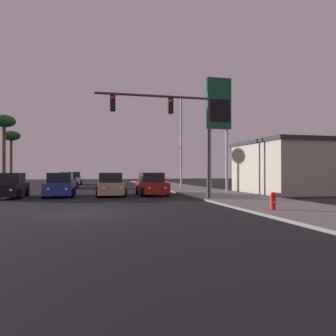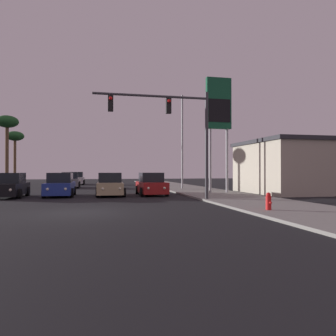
{
  "view_description": "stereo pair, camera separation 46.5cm",
  "coord_description": "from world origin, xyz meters",
  "px_view_note": "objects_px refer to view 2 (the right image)",
  "views": [
    {
      "loc": [
        0.28,
        -14.59,
        1.81
      ],
      "look_at": [
        6.3,
        10.63,
        2.04
      ],
      "focal_mm": 35.0,
      "sensor_mm": 36.0,
      "label": 1
    },
    {
      "loc": [
        0.73,
        -14.7,
        1.81
      ],
      "look_at": [
        6.3,
        10.63,
        2.04
      ],
      "focal_mm": 35.0,
      "sensor_mm": 36.0,
      "label": 2
    }
  ],
  "objects_px": {
    "car_red": "(151,185)",
    "fire_hydrant": "(269,201)",
    "car_blue": "(60,186)",
    "palm_tree_mid": "(7,125)",
    "traffic_light_mast": "(176,122)",
    "car_tan": "(110,185)",
    "car_grey": "(70,181)",
    "car_silver": "(77,179)",
    "gas_station_sign": "(219,110)",
    "palm_tree_far": "(15,138)",
    "street_lamp": "(181,137)",
    "car_black": "(10,186)"
  },
  "relations": [
    {
      "from": "car_blue",
      "to": "gas_station_sign",
      "type": "xyz_separation_m",
      "value": [
        11.9,
        -0.28,
        5.86
      ]
    },
    {
      "from": "car_blue",
      "to": "car_grey",
      "type": "bearing_deg",
      "value": -87.92
    },
    {
      "from": "car_black",
      "to": "street_lamp",
      "type": "distance_m",
      "value": 15.73
    },
    {
      "from": "car_blue",
      "to": "car_silver",
      "type": "distance_m",
      "value": 20.71
    },
    {
      "from": "car_red",
      "to": "fire_hydrant",
      "type": "distance_m",
      "value": 11.77
    },
    {
      "from": "car_blue",
      "to": "palm_tree_far",
      "type": "xyz_separation_m",
      "value": [
        -8.48,
        24.24,
        5.54
      ]
    },
    {
      "from": "palm_tree_mid",
      "to": "car_black",
      "type": "bearing_deg",
      "value": -75.45
    },
    {
      "from": "car_tan",
      "to": "car_blue",
      "type": "distance_m",
      "value": 3.52
    },
    {
      "from": "traffic_light_mast",
      "to": "palm_tree_mid",
      "type": "bearing_deg",
      "value": 125.65
    },
    {
      "from": "car_red",
      "to": "car_black",
      "type": "height_order",
      "value": "same"
    },
    {
      "from": "car_tan",
      "to": "car_grey",
      "type": "bearing_deg",
      "value": -71.19
    },
    {
      "from": "car_red",
      "to": "car_black",
      "type": "distance_m",
      "value": 9.81
    },
    {
      "from": "car_blue",
      "to": "car_black",
      "type": "relative_size",
      "value": 1.0
    },
    {
      "from": "car_red",
      "to": "palm_tree_far",
      "type": "distance_m",
      "value": 29.25
    },
    {
      "from": "traffic_light_mast",
      "to": "fire_hydrant",
      "type": "height_order",
      "value": "traffic_light_mast"
    },
    {
      "from": "street_lamp",
      "to": "fire_hydrant",
      "type": "relative_size",
      "value": 11.84
    },
    {
      "from": "car_black",
      "to": "traffic_light_mast",
      "type": "relative_size",
      "value": 0.63
    },
    {
      "from": "car_red",
      "to": "fire_hydrant",
      "type": "relative_size",
      "value": 5.69
    },
    {
      "from": "car_silver",
      "to": "gas_station_sign",
      "type": "height_order",
      "value": "gas_station_sign"
    },
    {
      "from": "car_red",
      "to": "palm_tree_far",
      "type": "height_order",
      "value": "palm_tree_far"
    },
    {
      "from": "car_silver",
      "to": "traffic_light_mast",
      "type": "bearing_deg",
      "value": 105.75
    },
    {
      "from": "street_lamp",
      "to": "palm_tree_mid",
      "type": "distance_m",
      "value": 19.43
    },
    {
      "from": "car_black",
      "to": "fire_hydrant",
      "type": "relative_size",
      "value": 5.7
    },
    {
      "from": "car_red",
      "to": "street_lamp",
      "type": "bearing_deg",
      "value": -123.06
    },
    {
      "from": "traffic_light_mast",
      "to": "gas_station_sign",
      "type": "distance_m",
      "value": 7.33
    },
    {
      "from": "car_red",
      "to": "car_silver",
      "type": "xyz_separation_m",
      "value": [
        -6.58,
        20.93,
        0.0
      ]
    },
    {
      "from": "car_silver",
      "to": "traffic_light_mast",
      "type": "distance_m",
      "value": 27.48
    },
    {
      "from": "car_blue",
      "to": "palm_tree_mid",
      "type": "bearing_deg",
      "value": -62.78
    },
    {
      "from": "car_tan",
      "to": "fire_hydrant",
      "type": "xyz_separation_m",
      "value": [
        6.32,
        -11.23,
        -0.27
      ]
    },
    {
      "from": "car_silver",
      "to": "palm_tree_mid",
      "type": "bearing_deg",
      "value": 43.16
    },
    {
      "from": "car_black",
      "to": "gas_station_sign",
      "type": "bearing_deg",
      "value": -178.6
    },
    {
      "from": "car_silver",
      "to": "car_grey",
      "type": "bearing_deg",
      "value": 89.07
    },
    {
      "from": "fire_hydrant",
      "to": "car_blue",
      "type": "bearing_deg",
      "value": 130.42
    },
    {
      "from": "car_black",
      "to": "car_silver",
      "type": "distance_m",
      "value": 21.27
    },
    {
      "from": "car_silver",
      "to": "car_tan",
      "type": "bearing_deg",
      "value": 99.99
    },
    {
      "from": "fire_hydrant",
      "to": "palm_tree_far",
      "type": "distance_m",
      "value": 40.6
    },
    {
      "from": "gas_station_sign",
      "to": "palm_tree_mid",
      "type": "distance_m",
      "value": 23.86
    },
    {
      "from": "car_black",
      "to": "street_lamp",
      "type": "relative_size",
      "value": 0.48
    },
    {
      "from": "car_blue",
      "to": "palm_tree_mid",
      "type": "xyz_separation_m",
      "value": [
        -7.03,
        14.24,
        6.06
      ]
    },
    {
      "from": "car_grey",
      "to": "car_blue",
      "type": "distance_m",
      "value": 12.0
    },
    {
      "from": "car_black",
      "to": "fire_hydrant",
      "type": "bearing_deg",
      "value": 140.64
    },
    {
      "from": "car_black",
      "to": "palm_tree_far",
      "type": "bearing_deg",
      "value": -76.72
    },
    {
      "from": "car_black",
      "to": "fire_hydrant",
      "type": "xyz_separation_m",
      "value": [
        13.08,
        -11.21,
        -0.27
      ]
    },
    {
      "from": "car_blue",
      "to": "car_silver",
      "type": "relative_size",
      "value": 1.0
    },
    {
      "from": "car_grey",
      "to": "car_silver",
      "type": "relative_size",
      "value": 1.01
    },
    {
      "from": "car_black",
      "to": "car_silver",
      "type": "xyz_separation_m",
      "value": [
        3.23,
        21.02,
        0.0
      ]
    },
    {
      "from": "car_grey",
      "to": "palm_tree_mid",
      "type": "bearing_deg",
      "value": -20.4
    },
    {
      "from": "car_blue",
      "to": "traffic_light_mast",
      "type": "height_order",
      "value": "traffic_light_mast"
    },
    {
      "from": "fire_hydrant",
      "to": "palm_tree_mid",
      "type": "bearing_deg",
      "value": 123.18
    },
    {
      "from": "car_tan",
      "to": "car_red",
      "type": "height_order",
      "value": "same"
    }
  ]
}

